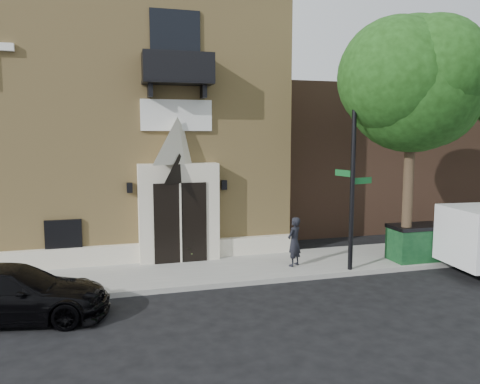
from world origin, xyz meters
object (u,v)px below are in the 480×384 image
Objects in this scene: black_sedan at (12,293)px; dumpster at (417,242)px; fire_hydrant at (437,249)px; street_sign at (352,183)px; pedestrian_near at (294,242)px.

black_sedan is 2.42× the size of dumpster.
fire_hydrant is at bearing -74.50° from black_sedan.
dumpster is (2.65, 0.37, -2.06)m from street_sign.
fire_hydrant is (12.70, 1.37, -0.14)m from black_sedan.
black_sedan is 8.06m from pedestrian_near.
pedestrian_near is (7.82, 1.93, 0.29)m from black_sedan.
dumpster is 4.21m from pedestrian_near.
black_sedan reaches higher than fire_hydrant.
black_sedan is 9.66m from street_sign.
pedestrian_near is at bearing 173.43° from fire_hydrant.
fire_hydrant is at bearing 137.09° from pedestrian_near.
street_sign reaches higher than pedestrian_near.
black_sedan is 0.83× the size of street_sign.
black_sedan is at bearing -173.85° from fire_hydrant.
fire_hydrant is 4.94m from pedestrian_near.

